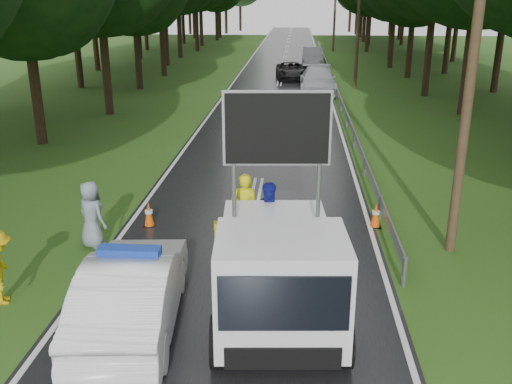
# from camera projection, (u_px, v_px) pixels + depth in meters

# --- Properties ---
(ground) EXTENTS (160.00, 160.00, 0.00)m
(ground) POSITION_uv_depth(u_px,v_px,m) (237.00, 281.00, 12.89)
(ground) COLOR #284915
(ground) RESTS_ON ground
(road) EXTENTS (7.00, 140.00, 0.02)m
(road) POSITION_uv_depth(u_px,v_px,m) (280.00, 83.00, 41.13)
(road) COLOR black
(road) RESTS_ON ground
(guardrail) EXTENTS (0.12, 60.06, 0.70)m
(guardrail) POSITION_uv_depth(u_px,v_px,m) (332.00, 77.00, 40.39)
(guardrail) COLOR gray
(guardrail) RESTS_ON ground
(utility_pole_near) EXTENTS (1.40, 0.24, 10.00)m
(utility_pole_near) POSITION_uv_depth(u_px,v_px,m) (475.00, 44.00, 12.75)
(utility_pole_near) COLOR #3F2D1D
(utility_pole_near) RESTS_ON ground
(utility_pole_mid) EXTENTS (1.40, 0.24, 10.00)m
(utility_pole_mid) POSITION_uv_depth(u_px,v_px,m) (359.00, 11.00, 37.23)
(utility_pole_mid) COLOR #3F2D1D
(utility_pole_mid) RESTS_ON ground
(utility_pole_far) EXTENTS (1.40, 0.24, 10.00)m
(utility_pole_far) POSITION_uv_depth(u_px,v_px,m) (335.00, 4.00, 61.71)
(utility_pole_far) COLOR #3F2D1D
(utility_pole_far) RESTS_ON ground
(police_sedan) EXTENTS (2.06, 4.81, 1.70)m
(police_sedan) POSITION_uv_depth(u_px,v_px,m) (133.00, 292.00, 10.84)
(police_sedan) COLOR white
(police_sedan) RESTS_ON ground
(work_truck) EXTENTS (2.74, 5.52, 4.28)m
(work_truck) POSITION_uv_depth(u_px,v_px,m) (278.00, 266.00, 11.02)
(work_truck) COLOR gray
(work_truck) RESTS_ON ground
(barrier) EXTENTS (2.39, 0.25, 0.99)m
(barrier) POSITION_uv_depth(u_px,v_px,m) (263.00, 233.00, 13.55)
(barrier) COLOR yellow
(barrier) RESTS_ON ground
(officer) EXTENTS (0.71, 0.49, 1.91)m
(officer) POSITION_uv_depth(u_px,v_px,m) (245.00, 209.00, 14.46)
(officer) COLOR #F2EB0D
(officer) RESTS_ON ground
(civilian) EXTENTS (1.11, 1.04, 1.82)m
(civilian) POSITION_uv_depth(u_px,v_px,m) (271.00, 218.00, 14.04)
(civilian) COLOR #171C9A
(civilian) RESTS_ON ground
(bystander_left) EXTENTS (0.96, 1.19, 1.61)m
(bystander_left) POSITION_uv_depth(u_px,v_px,m) (0.00, 268.00, 11.73)
(bystander_left) COLOR gold
(bystander_left) RESTS_ON ground
(bystander_right) EXTENTS (1.01, 0.93, 1.74)m
(bystander_right) POSITION_uv_depth(u_px,v_px,m) (91.00, 215.00, 14.35)
(bystander_right) COLOR gray
(bystander_right) RESTS_ON ground
(queue_car_first) EXTENTS (2.04, 4.05, 1.32)m
(queue_car_first) POSITION_uv_depth(u_px,v_px,m) (299.00, 108.00, 28.69)
(queue_car_first) COLOR #45484E
(queue_car_first) RESTS_ON ground
(queue_car_second) EXTENTS (2.29, 5.58, 1.62)m
(queue_car_second) POSITION_uv_depth(u_px,v_px,m) (318.00, 80.00, 36.84)
(queue_car_second) COLOR #B0B1B8
(queue_car_second) RESTS_ON ground
(queue_car_third) EXTENTS (2.52, 4.74, 1.27)m
(queue_car_third) POSITION_uv_depth(u_px,v_px,m) (291.00, 71.00, 42.67)
(queue_car_third) COLOR black
(queue_car_third) RESTS_ON ground
(queue_car_fourth) EXTENTS (1.91, 4.99, 1.62)m
(queue_car_fourth) POSITION_uv_depth(u_px,v_px,m) (313.00, 57.00, 50.48)
(queue_car_fourth) COLOR #3B3D42
(queue_car_fourth) RESTS_ON ground
(cone_near_left) EXTENTS (0.30, 0.30, 0.64)m
(cone_near_left) POSITION_uv_depth(u_px,v_px,m) (89.00, 285.00, 12.05)
(cone_near_left) COLOR black
(cone_near_left) RESTS_ON ground
(cone_center) EXTENTS (0.35, 0.35, 0.74)m
(cone_center) POSITION_uv_depth(u_px,v_px,m) (223.00, 266.00, 12.79)
(cone_center) COLOR black
(cone_center) RESTS_ON ground
(cone_far) EXTENTS (0.31, 0.31, 0.65)m
(cone_far) POSITION_uv_depth(u_px,v_px,m) (279.00, 226.00, 15.08)
(cone_far) COLOR black
(cone_far) RESTS_ON ground
(cone_left_mid) EXTENTS (0.34, 0.34, 0.72)m
(cone_left_mid) POSITION_uv_depth(u_px,v_px,m) (149.00, 214.00, 15.78)
(cone_left_mid) COLOR black
(cone_left_mid) RESTS_ON ground
(cone_right) EXTENTS (0.34, 0.34, 0.72)m
(cone_right) POSITION_uv_depth(u_px,v_px,m) (376.00, 215.00, 15.73)
(cone_right) COLOR black
(cone_right) RESTS_ON ground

